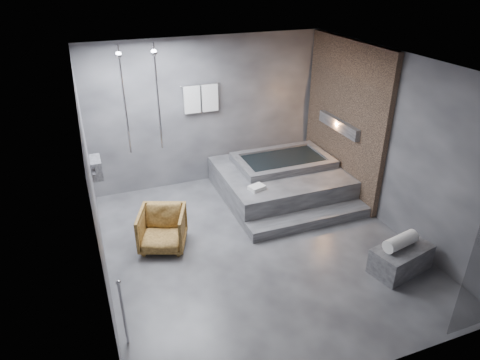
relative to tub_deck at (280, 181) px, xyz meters
name	(u,v)px	position (x,y,z in m)	size (l,w,h in m)	color
room	(279,134)	(-0.65, -1.21, 1.48)	(5.00, 5.04, 2.82)	#2E2E31
tub_deck	(280,181)	(0.00, 0.00, 0.00)	(2.20, 2.00, 0.50)	#333336
tub_step	(310,220)	(0.00, -1.18, -0.16)	(2.20, 0.36, 0.18)	#333336
concrete_bench	(401,259)	(0.62, -2.69, -0.06)	(0.86, 0.47, 0.39)	#343537
driftwood_chair	(162,229)	(-2.42, -0.92, 0.07)	(0.68, 0.70, 0.63)	#4B3112
rolled_towel	(401,241)	(0.58, -2.66, 0.23)	(0.19, 0.19, 0.54)	white
deck_towel	(257,188)	(-0.72, -0.58, 0.28)	(0.26, 0.19, 0.07)	silver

